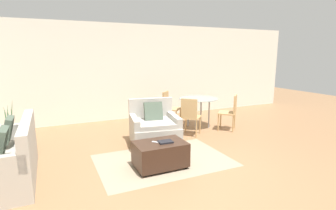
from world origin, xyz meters
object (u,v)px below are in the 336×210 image
object	(u,v)px
book_stack	(165,142)
couch	(5,162)
dining_chair_far_left	(169,106)
dining_table	(199,102)
armchair	(154,128)
dining_chair_near_right	(231,110)
potted_plant	(11,142)
tv_remote_primary	(156,142)
ottoman	(160,154)
dining_chair_near_left	(190,114)

from	to	relation	value
book_stack	couch	bearing A→B (deg)	166.87
dining_chair_far_left	dining_table	bearing A→B (deg)	-45.00
armchair	dining_table	world-z (taller)	armchair
dining_chair_near_right	dining_chair_far_left	size ratio (longest dim) A/B	1.00
dining_chair_near_right	potted_plant	bearing A→B (deg)	174.00
armchair	potted_plant	size ratio (longest dim) A/B	1.05
tv_remote_primary	couch	bearing A→B (deg)	167.80
armchair	ottoman	bearing A→B (deg)	-106.66
armchair	dining_chair_near_left	distance (m)	1.02
potted_plant	book_stack	bearing A→B (deg)	-37.39
ottoman	potted_plant	distance (m)	3.00
armchair	dining_chair_near_left	xyz separation A→B (m)	(0.98, 0.21, 0.16)
dining_chair_near_right	dining_chair_far_left	distance (m)	1.65
couch	potted_plant	xyz separation A→B (m)	(-0.06, 1.32, -0.10)
armchair	couch	bearing A→B (deg)	-167.27
dining_chair_near_left	dining_chair_near_right	bearing A→B (deg)	0.00
tv_remote_primary	dining_chair_near_right	bearing A→B (deg)	26.84
dining_chair_far_left	book_stack	bearing A→B (deg)	-116.06
book_stack	dining_table	world-z (taller)	dining_table
ottoman	book_stack	bearing A→B (deg)	-29.02
ottoman	potted_plant	world-z (taller)	potted_plant
couch	potted_plant	world-z (taller)	potted_plant
couch	book_stack	world-z (taller)	couch
armchair	dining_chair_near_right	xyz separation A→B (m)	(2.15, 0.21, 0.16)
couch	tv_remote_primary	xyz separation A→B (m)	(2.25, -0.49, 0.13)
book_stack	dining_chair_near_left	bearing A→B (deg)	47.74
armchair	dining_chair_near_right	size ratio (longest dim) A/B	1.23
armchair	ottoman	world-z (taller)	armchair
couch	dining_chair_near_right	world-z (taller)	couch
couch	dining_chair_near_left	world-z (taller)	couch
armchair	dining_chair_far_left	distance (m)	1.70
tv_remote_primary	dining_chair_far_left	bearing A→B (deg)	60.67
book_stack	dining_chair_near_right	world-z (taller)	dining_chair_near_right
dining_table	dining_chair_near_left	bearing A→B (deg)	-135.00
tv_remote_primary	potted_plant	size ratio (longest dim) A/B	0.13
book_stack	potted_plant	distance (m)	3.10
tv_remote_primary	ottoman	bearing A→B (deg)	-23.64
tv_remote_primary	dining_chair_near_left	xyz separation A→B (m)	(1.38, 1.29, 0.07)
ottoman	armchair	bearing A→B (deg)	73.34
armchair	book_stack	bearing A→B (deg)	-102.43
potted_plant	dining_chair_far_left	size ratio (longest dim) A/B	1.17
couch	armchair	distance (m)	2.72
dining_chair_far_left	dining_chair_near_left	bearing A→B (deg)	-90.00
armchair	dining_chair_near_left	bearing A→B (deg)	11.88
dining_chair_near_right	dining_chair_far_left	xyz separation A→B (m)	(-1.17, 1.17, 0.00)
couch	dining_table	bearing A→B (deg)	18.25
armchair	potted_plant	bearing A→B (deg)	165.15
ottoman	couch	bearing A→B (deg)	167.46
couch	dining_chair_near_right	size ratio (longest dim) A/B	1.94
tv_remote_primary	dining_chair_near_left	distance (m)	1.89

